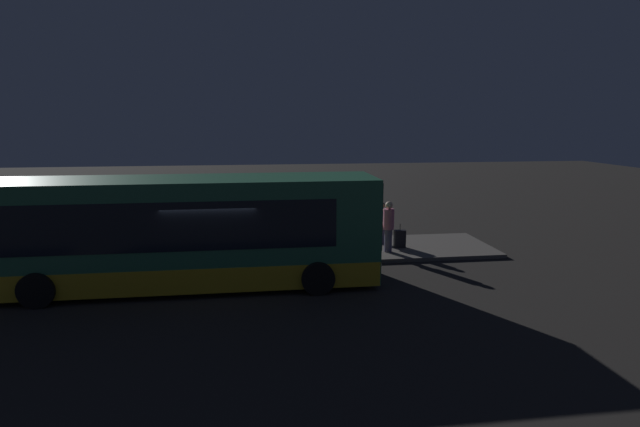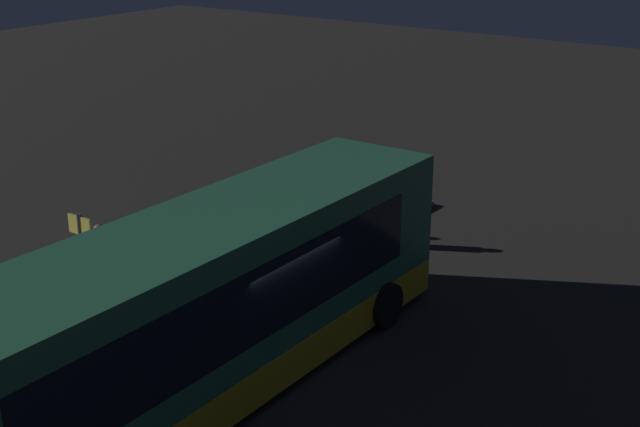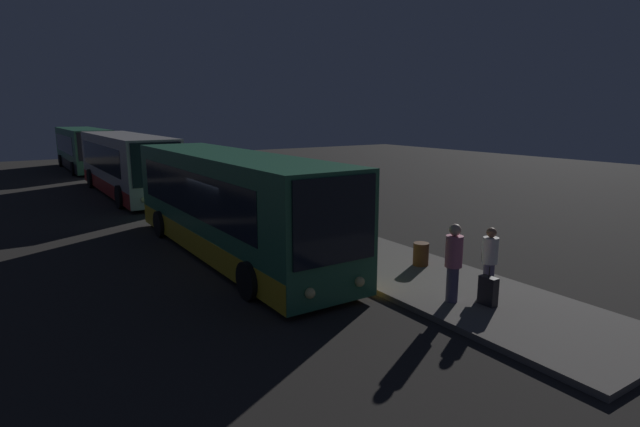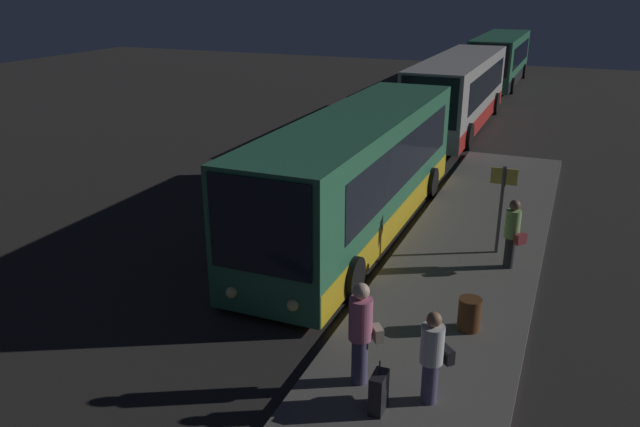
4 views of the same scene
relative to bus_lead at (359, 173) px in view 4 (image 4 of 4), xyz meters
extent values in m
plane|color=#2B2826|center=(0.97, -0.11, -1.58)|extent=(80.00, 80.00, 0.00)
cube|color=#605B56|center=(0.97, 3.21, -1.51)|extent=(20.00, 3.43, 0.14)
cube|color=#2D704C|center=(0.05, 0.00, 0.09)|extent=(11.30, 2.45, 3.02)
cube|color=gold|center=(0.05, 0.00, -1.06)|extent=(11.25, 2.47, 0.70)
cube|color=black|center=(-0.23, 0.00, 0.46)|extent=(9.27, 2.48, 1.33)
cube|color=black|center=(5.72, 0.00, 0.54)|extent=(0.06, 2.16, 1.93)
sphere|color=#F9E58C|center=(5.74, 0.67, -0.96)|extent=(0.24, 0.24, 0.24)
sphere|color=#F9E58C|center=(5.74, -0.67, -0.96)|extent=(0.24, 0.24, 0.24)
cylinder|color=black|center=(3.89, 1.22, -1.11)|extent=(0.94, 0.30, 0.94)
cylinder|color=black|center=(3.89, -1.22, -1.11)|extent=(0.94, 0.30, 0.94)
cylinder|color=black|center=(-3.45, 1.22, -1.11)|extent=(0.94, 0.30, 0.94)
cylinder|color=black|center=(-3.45, -1.22, -1.11)|extent=(0.94, 0.30, 0.94)
cube|color=#B2ADA8|center=(-13.98, 0.00, 0.13)|extent=(12.10, 2.50, 3.03)
cube|color=#B2231E|center=(-13.98, 0.00, -1.04)|extent=(12.04, 2.52, 0.70)
cube|color=black|center=(-14.28, 0.00, 0.49)|extent=(9.92, 2.53, 1.33)
cube|color=black|center=(-7.91, 0.00, 0.57)|extent=(0.06, 2.20, 1.94)
sphere|color=#F9E58C|center=(-7.89, 0.69, -0.94)|extent=(0.24, 0.24, 0.24)
sphere|color=#F9E58C|center=(-7.89, -0.69, -0.94)|extent=(0.24, 0.24, 0.24)
cylinder|color=black|center=(-9.87, 1.25, -1.03)|extent=(1.09, 0.30, 1.09)
cylinder|color=black|center=(-9.87, -1.25, -1.03)|extent=(1.09, 0.30, 1.09)
cylinder|color=black|center=(-17.73, 1.25, -1.03)|extent=(1.09, 0.30, 1.09)
cylinder|color=black|center=(-17.73, -1.25, -1.03)|extent=(1.09, 0.30, 1.09)
cube|color=#2D704C|center=(-28.23, 0.00, 0.09)|extent=(10.84, 2.58, 2.99)
cube|color=black|center=(-28.23, 0.00, -1.06)|extent=(10.79, 2.60, 0.70)
cube|color=black|center=(-28.50, 0.00, 0.45)|extent=(8.89, 2.61, 1.32)
cube|color=black|center=(-22.79, 0.00, 0.53)|extent=(0.06, 2.27, 1.91)
sphere|color=#F9E58C|center=(-22.77, 0.71, -0.96)|extent=(0.24, 0.24, 0.24)
sphere|color=#F9E58C|center=(-22.77, -0.71, -0.96)|extent=(0.24, 0.24, 0.24)
cylinder|color=black|center=(-24.54, 1.29, -1.09)|extent=(0.97, 0.30, 0.97)
cylinder|color=black|center=(-24.54, -1.29, -1.09)|extent=(0.97, 0.30, 0.97)
cylinder|color=black|center=(-31.59, 1.29, -1.09)|extent=(0.97, 0.30, 0.97)
cylinder|color=black|center=(-31.59, -1.29, -1.09)|extent=(0.97, 0.30, 0.97)
cylinder|color=#4C476B|center=(6.98, 3.64, -1.07)|extent=(0.36, 0.36, 0.73)
cylinder|color=silver|center=(6.98, 3.64, -0.39)|extent=(0.52, 0.52, 0.64)
sphere|color=#9E7051|center=(6.98, 3.64, 0.05)|extent=(0.24, 0.24, 0.24)
cube|color=black|center=(6.78, 3.83, -0.66)|extent=(0.29, 0.30, 0.24)
cylinder|color=#2D2D33|center=(1.34, 4.20, -1.06)|extent=(0.34, 0.34, 0.76)
cylinder|color=#8CB766|center=(1.34, 4.20, -0.35)|extent=(0.49, 0.49, 0.66)
sphere|color=brown|center=(1.34, 4.20, 0.11)|extent=(0.25, 0.25, 0.25)
cube|color=maroon|center=(1.50, 4.41, -0.63)|extent=(0.31, 0.28, 0.24)
cylinder|color=#4C476B|center=(6.92, 2.44, -1.02)|extent=(0.38, 0.38, 0.83)
cylinder|color=#CC6B8C|center=(6.92, 2.44, -0.24)|extent=(0.55, 0.55, 0.72)
sphere|color=beige|center=(6.92, 2.44, 0.26)|extent=(0.27, 0.27, 0.27)
cube|color=beige|center=(6.74, 2.68, -0.55)|extent=(0.31, 0.28, 0.24)
cube|color=black|center=(7.51, 2.96, -1.11)|extent=(0.42, 0.21, 0.66)
cylinder|color=black|center=(7.51, 2.96, -0.66)|extent=(0.02, 0.02, 0.24)
cylinder|color=#4C4C51|center=(0.55, 3.83, -0.33)|extent=(0.10, 0.10, 2.21)
cube|color=#E5C64C|center=(0.55, 3.83, 0.52)|extent=(0.04, 0.63, 0.39)
cylinder|color=#593319|center=(4.51, 3.83, -1.11)|extent=(0.44, 0.44, 0.65)
camera|label=1|loc=(2.14, -14.41, 3.24)|focal=28.00mm
camera|label=2|loc=(-10.08, -9.54, 6.73)|focal=50.00mm
camera|label=3|loc=(14.32, -6.07, 2.86)|focal=28.00mm
camera|label=4|loc=(15.31, 5.23, 4.87)|focal=35.00mm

